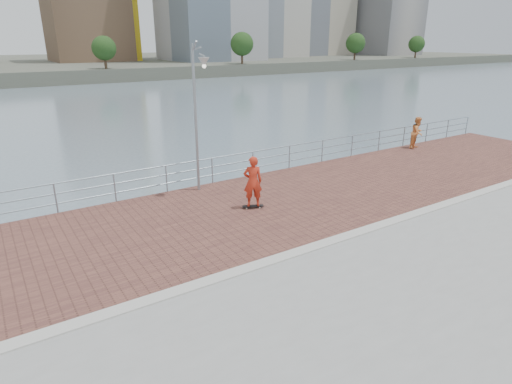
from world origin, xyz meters
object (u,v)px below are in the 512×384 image
street_lamp (199,94)px  bystander (417,133)px  skateboarder (253,181)px  guardrail (190,171)px

street_lamp → bystander: size_ratio=3.13×
street_lamp → skateboarder: size_ratio=2.96×
street_lamp → skateboarder: street_lamp is taller
guardrail → street_lamp: street_lamp is taller
street_lamp → skateboarder: (0.77, -2.48, -2.88)m
guardrail → skateboarder: bearing=-74.9°
guardrail → bystander: (13.51, -0.74, 0.21)m
guardrail → street_lamp: bearing=-81.0°
street_lamp → guardrail: bearing=99.0°
skateboarder → street_lamp: bearing=-48.9°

